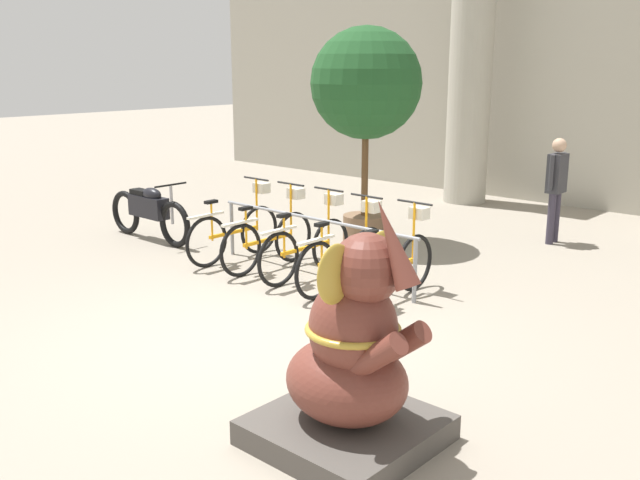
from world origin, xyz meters
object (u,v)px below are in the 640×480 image
at_px(bicycle_1, 270,238).
at_px(person_pedestrian, 556,182).
at_px(bicycle_0, 236,230).
at_px(elephant_statue, 352,363).
at_px(motorcycle, 149,211).
at_px(bicycle_4, 393,265).
at_px(potted_tree, 366,89).
at_px(bicycle_3, 345,256).
at_px(bicycle_2, 307,246).

bearing_deg(bicycle_1, person_pedestrian, 60.24).
relative_size(bicycle_0, elephant_statue, 0.89).
distance_m(bicycle_1, motorcycle, 2.46).
height_order(bicycle_4, potted_tree, potted_tree).
bearing_deg(motorcycle, bicycle_4, 2.88).
bearing_deg(bicycle_4, motorcycle, -177.12).
bearing_deg(bicycle_4, bicycle_3, -174.04).
xyz_separation_m(bicycle_2, person_pedestrian, (1.52, 3.77, 0.52)).
height_order(motorcycle, person_pedestrian, person_pedestrian).
relative_size(bicycle_2, potted_tree, 0.52).
bearing_deg(bicycle_0, motorcycle, -174.98).
bearing_deg(bicycle_2, person_pedestrian, 68.10).
relative_size(bicycle_0, bicycle_2, 1.00).
height_order(bicycle_4, motorcycle, bicycle_4).
relative_size(bicycle_1, bicycle_4, 1.00).
bearing_deg(potted_tree, bicycle_4, -44.41).
xyz_separation_m(bicycle_1, elephant_statue, (3.65, -2.72, 0.20)).
distance_m(bicycle_0, motorcycle, 1.80).
bearing_deg(potted_tree, bicycle_2, -71.92).
bearing_deg(motorcycle, bicycle_1, 4.10).
bearing_deg(bicycle_0, bicycle_1, 1.57).
bearing_deg(elephant_statue, potted_tree, 127.87).
bearing_deg(bicycle_3, elephant_statue, -49.00).
bearing_deg(person_pedestrian, motorcycle, -139.32).
relative_size(bicycle_1, bicycle_2, 1.00).
relative_size(bicycle_2, bicycle_3, 1.00).
relative_size(bicycle_0, motorcycle, 0.83).
bearing_deg(motorcycle, person_pedestrian, 40.68).
distance_m(bicycle_2, bicycle_3, 0.66).
bearing_deg(bicycle_0, bicycle_3, -0.12).
bearing_deg(bicycle_0, bicycle_2, 1.88).
xyz_separation_m(person_pedestrian, potted_tree, (-2.14, -1.86, 1.34)).
xyz_separation_m(bicycle_2, elephant_statue, (3.00, -2.74, 0.20)).
xyz_separation_m(motorcycle, potted_tree, (2.48, 2.12, 1.82)).
bearing_deg(motorcycle, potted_tree, 40.50).
bearing_deg(elephant_statue, bicycle_4, 121.42).
bearing_deg(bicycle_3, bicycle_2, 175.90).
bearing_deg(bicycle_2, bicycle_3, -4.10).
xyz_separation_m(bicycle_0, bicycle_2, (1.31, 0.04, 0.00)).
bearing_deg(person_pedestrian, bicycle_3, -102.73).
distance_m(person_pedestrian, potted_tree, 3.14).
relative_size(bicycle_3, elephant_statue, 0.89).
height_order(bicycle_0, potted_tree, potted_tree).
xyz_separation_m(elephant_statue, potted_tree, (-3.62, 4.66, 1.65)).
relative_size(bicycle_3, potted_tree, 0.52).
bearing_deg(person_pedestrian, bicycle_2, -111.90).
height_order(bicycle_1, person_pedestrian, person_pedestrian).
relative_size(bicycle_0, bicycle_3, 1.00).
relative_size(bicycle_4, elephant_statue, 0.89).
distance_m(motorcycle, person_pedestrian, 6.12).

